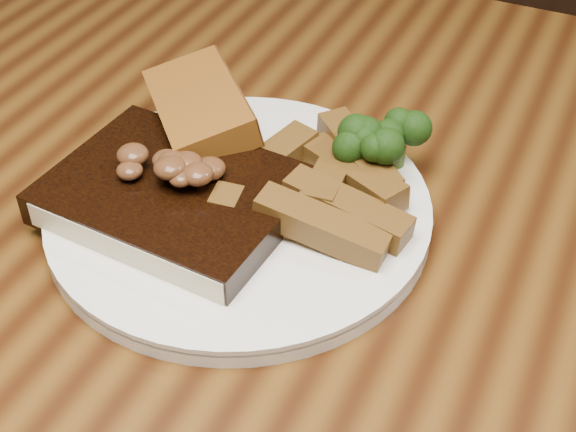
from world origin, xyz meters
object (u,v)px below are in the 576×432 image
object	(u,v)px
chair_far	(494,81)
steak	(175,196)
garlic_bread	(201,128)
dining_table	(304,337)
plate	(240,212)
potato_wedges	(327,204)

from	to	relation	value
chair_far	steak	size ratio (longest dim) A/B	5.11
chair_far	garlic_bread	world-z (taller)	chair_far
dining_table	chair_far	xyz separation A→B (m)	(-0.00, 0.73, -0.17)
steak	dining_table	bearing A→B (deg)	10.44
dining_table	steak	bearing A→B (deg)	-173.61
garlic_bread	chair_far	bearing A→B (deg)	125.25
steak	garlic_bread	xyz separation A→B (m)	(-0.03, 0.08, -0.00)
dining_table	steak	size ratio (longest dim) A/B	9.20
garlic_bread	plate	bearing A→B (deg)	3.59
dining_table	plate	bearing A→B (deg)	168.14
plate	garlic_bread	size ratio (longest dim) A/B	2.42
chair_far	garlic_bread	bearing A→B (deg)	65.03
plate	potato_wedges	distance (m)	0.07
steak	plate	bearing A→B (deg)	34.61
potato_wedges	chair_far	bearing A→B (deg)	90.43
dining_table	steak	xyz separation A→B (m)	(-0.10, -0.01, 0.12)
dining_table	chair_far	bearing A→B (deg)	90.09
chair_far	garlic_bread	xyz separation A→B (m)	(-0.12, -0.66, 0.29)
garlic_bread	steak	bearing A→B (deg)	-27.20
chair_far	steak	world-z (taller)	chair_far
plate	steak	size ratio (longest dim) A/B	1.63
plate	potato_wedges	world-z (taller)	potato_wedges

